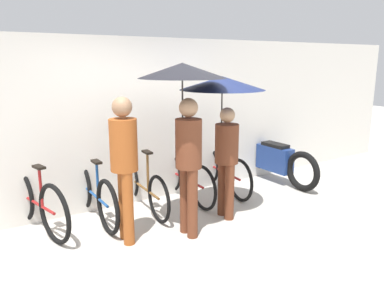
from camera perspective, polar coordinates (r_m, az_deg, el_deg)
ground_plane at (r=4.52m, az=0.59°, el=-15.62°), size 30.00×30.00×0.00m
back_wall at (r=5.65m, az=-9.29°, el=3.25°), size 12.02×0.12×2.48m
parked_bicycle_0 at (r=5.18m, az=-22.63°, el=-8.20°), size 0.56×1.66×0.99m
parked_bicycle_1 at (r=5.30m, az=-14.73°, el=-7.33°), size 0.44×1.73×1.04m
parked_bicycle_2 at (r=5.54m, az=-7.50°, el=-6.33°), size 0.44×1.73×1.05m
parked_bicycle_3 at (r=5.86m, az=-0.99°, el=-5.10°), size 0.44×1.66×1.02m
parked_bicycle_4 at (r=6.24m, az=4.75°, el=-4.01°), size 0.44×1.67×1.09m
pedestrian_leading at (r=4.40m, az=-10.31°, el=-2.22°), size 0.32×0.32×1.75m
pedestrian_center at (r=4.46m, az=-1.16°, el=6.73°), size 1.06×1.06×2.12m
pedestrian_trailing at (r=5.04m, az=4.81°, el=6.24°), size 1.15×1.15×1.94m
motorcycle at (r=6.90m, az=12.45°, el=-2.42°), size 0.58×1.97×0.91m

